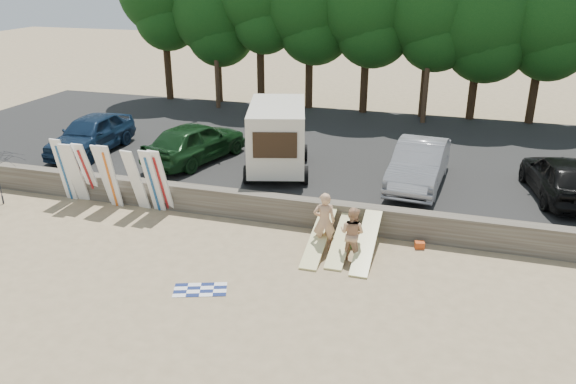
# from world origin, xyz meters

# --- Properties ---
(ground) EXTENTS (120.00, 120.00, 0.00)m
(ground) POSITION_xyz_m (0.00, 0.00, 0.00)
(ground) COLOR tan
(ground) RESTS_ON ground
(seawall) EXTENTS (44.00, 0.50, 1.00)m
(seawall) POSITION_xyz_m (0.00, 3.00, 0.50)
(seawall) COLOR #6B6356
(seawall) RESTS_ON ground
(parking_lot) EXTENTS (44.00, 14.50, 0.70)m
(parking_lot) POSITION_xyz_m (0.00, 10.50, 0.35)
(parking_lot) COLOR #282828
(parking_lot) RESTS_ON ground
(treeline) EXTENTS (32.42, 6.01, 9.06)m
(treeline) POSITION_xyz_m (-0.50, 17.50, 6.58)
(treeline) COLOR #382616
(treeline) RESTS_ON parking_lot
(utility_poles) EXTENTS (25.80, 0.26, 9.00)m
(utility_poles) POSITION_xyz_m (2.00, 16.00, 5.43)
(utility_poles) COLOR #473321
(utility_poles) RESTS_ON parking_lot
(box_trailer) EXTENTS (3.36, 4.76, 2.76)m
(box_trailer) POSITION_xyz_m (-3.15, 6.24, 2.25)
(box_trailer) COLOR beige
(box_trailer) RESTS_ON parking_lot
(car_0) EXTENTS (2.12, 5.06, 1.71)m
(car_0) POSITION_xyz_m (-11.98, 6.28, 1.56)
(car_0) COLOR #122640
(car_0) RESTS_ON parking_lot
(car_1) EXTENTS (3.34, 5.50, 1.75)m
(car_1) POSITION_xyz_m (-6.93, 6.49, 1.57)
(car_1) COLOR black
(car_1) RESTS_ON parking_lot
(car_2) EXTENTS (2.17, 5.24, 1.69)m
(car_2) POSITION_xyz_m (2.51, 6.34, 1.54)
(car_2) COLOR gray
(car_2) RESTS_ON parking_lot
(car_3) EXTENTS (2.70, 5.02, 1.62)m
(car_3) POSITION_xyz_m (7.53, 6.48, 1.51)
(car_3) COLOR black
(car_3) RESTS_ON parking_lot
(surfboard_upright_0) EXTENTS (0.54, 0.56, 2.57)m
(surfboard_upright_0) POSITION_xyz_m (-10.59, 2.49, 1.28)
(surfboard_upright_0) COLOR white
(surfboard_upright_0) RESTS_ON ground
(surfboard_upright_1) EXTENTS (0.54, 0.85, 2.50)m
(surfboard_upright_1) POSITION_xyz_m (-10.02, 2.39, 1.25)
(surfboard_upright_1) COLOR white
(surfboard_upright_1) RESTS_ON ground
(surfboard_upright_2) EXTENTS (0.54, 0.88, 2.49)m
(surfboard_upright_2) POSITION_xyz_m (-9.60, 2.59, 1.25)
(surfboard_upright_2) COLOR white
(surfboard_upright_2) RESTS_ON ground
(surfboard_upright_3) EXTENTS (0.60, 0.79, 2.53)m
(surfboard_upright_3) POSITION_xyz_m (-8.69, 2.43, 1.26)
(surfboard_upright_3) COLOR white
(surfboard_upright_3) RESTS_ON ground
(surfboard_upright_4) EXTENTS (0.51, 0.60, 2.56)m
(surfboard_upright_4) POSITION_xyz_m (-8.46, 2.36, 1.28)
(surfboard_upright_4) COLOR white
(surfboard_upright_4) RESTS_ON ground
(surfboard_upright_5) EXTENTS (0.59, 0.88, 2.50)m
(surfboard_upright_5) POSITION_xyz_m (-7.38, 2.35, 1.25)
(surfboard_upright_5) COLOR white
(surfboard_upright_5) RESTS_ON ground
(surfboard_upright_6) EXTENTS (0.57, 0.76, 2.53)m
(surfboard_upright_6) POSITION_xyz_m (-6.71, 2.39, 1.27)
(surfboard_upright_6) COLOR white
(surfboard_upright_6) RESTS_ON ground
(surfboard_upright_7) EXTENTS (0.60, 0.80, 2.53)m
(surfboard_upright_7) POSITION_xyz_m (-6.41, 2.51, 1.26)
(surfboard_upright_7) COLOR white
(surfboard_upright_7) RESTS_ON ground
(surfboard_low_0) EXTENTS (0.56, 2.90, 0.89)m
(surfboard_low_0) POSITION_xyz_m (-0.16, 1.32, 0.45)
(surfboard_low_0) COLOR beige
(surfboard_low_0) RESTS_ON ground
(surfboard_low_1) EXTENTS (0.56, 2.92, 0.82)m
(surfboard_low_1) POSITION_xyz_m (0.57, 1.55, 0.41)
(surfboard_low_1) COLOR beige
(surfboard_low_1) RESTS_ON ground
(surfboard_low_2) EXTENTS (0.56, 2.88, 0.99)m
(surfboard_low_2) POSITION_xyz_m (1.37, 1.32, 0.50)
(surfboard_low_2) COLOR beige
(surfboard_low_2) RESTS_ON ground
(beachgoer_a) EXTENTS (0.82, 0.66, 1.97)m
(beachgoer_a) POSITION_xyz_m (-0.02, 1.40, 0.98)
(beachgoer_a) COLOR tan
(beachgoer_a) RESTS_ON ground
(beachgoer_b) EXTENTS (1.00, 0.88, 1.73)m
(beachgoer_b) POSITION_xyz_m (0.95, 1.05, 0.87)
(beachgoer_b) COLOR tan
(beachgoer_b) RESTS_ON ground
(cooler) EXTENTS (0.42, 0.36, 0.32)m
(cooler) POSITION_xyz_m (1.02, 1.80, 0.16)
(cooler) COLOR green
(cooler) RESTS_ON ground
(gear_bag) EXTENTS (0.35, 0.31, 0.22)m
(gear_bag) POSITION_xyz_m (2.97, 2.37, 0.11)
(gear_bag) COLOR #C54617
(gear_bag) RESTS_ON ground
(beach_towel) EXTENTS (1.91, 1.91, 0.00)m
(beach_towel) POSITION_xyz_m (-2.80, -2.05, 0.01)
(beach_towel) COLOR white
(beach_towel) RESTS_ON ground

